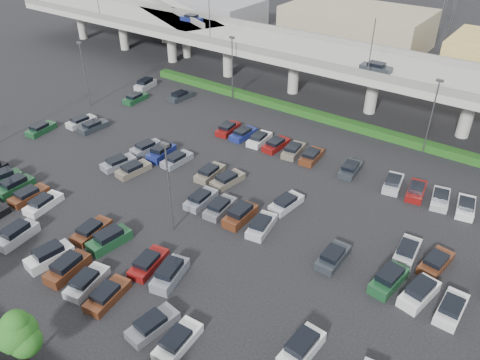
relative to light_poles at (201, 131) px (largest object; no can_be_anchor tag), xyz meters
The scene contains 8 objects.
ground 7.74m from the light_poles, 25.87° to the right, with size 280.00×280.00×0.00m, color black.
overpass 30.25m from the light_poles, 82.58° to the left, with size 150.00×13.00×15.80m.
on_ramp 63.14m from the light_poles, 139.45° to the left, with size 50.93×30.13×8.80m.
hedge 24.05m from the light_poles, 79.83° to the left, with size 66.00×1.60×1.10m, color #163A11.
tree_row 29.06m from the light_poles, 80.40° to the right, with size 65.07×3.66×5.94m.
parked_cars 9.31m from the light_poles, 57.64° to the right, with size 63.01×41.66×1.67m.
light_poles is the anchor object (origin of this frame).
distant_buildings 62.10m from the light_poles, 74.58° to the left, with size 138.00×24.00×9.00m.
Camera 1 is at (28.26, -35.10, 30.98)m, focal length 35.00 mm.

